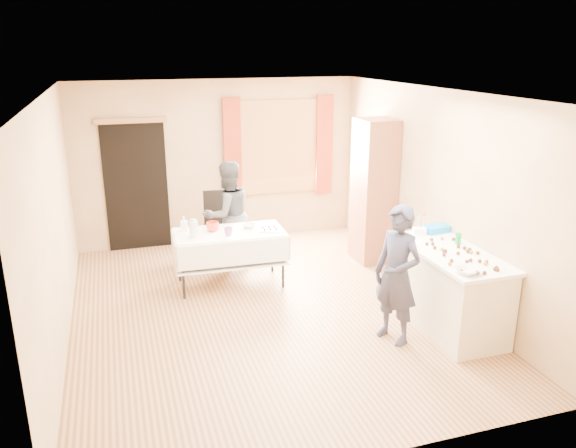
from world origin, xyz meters
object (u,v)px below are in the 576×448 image
object	(u,v)px
woman	(228,215)
girl	(397,275)
cabinet	(374,191)
counter	(448,289)
party_table	(230,253)
chair	(220,239)

from	to	relation	value
woman	girl	bearing A→B (deg)	99.23
cabinet	counter	bearing A→B (deg)	-92.61
girl	woman	xyz separation A→B (m)	(-1.28, 2.68, 0.01)
counter	girl	distance (m)	0.80
cabinet	party_table	bearing A→B (deg)	-172.31
counter	chair	size ratio (longest dim) A/B	1.53
chair	girl	distance (m)	3.34
cabinet	party_table	xyz separation A→B (m)	(-2.22, -0.30, -0.61)
chair	girl	world-z (taller)	girl
cabinet	girl	distance (m)	2.47
cabinet	counter	distance (m)	2.28
party_table	woman	size ratio (longest dim) A/B	0.96
party_table	girl	distance (m)	2.46
cabinet	woman	distance (m)	2.15
cabinet	party_table	world-z (taller)	cabinet
cabinet	chair	size ratio (longest dim) A/B	2.06
cabinet	counter	size ratio (longest dim) A/B	1.35
counter	chair	distance (m)	3.58
chair	girl	xyz separation A→B (m)	(1.33, -3.03, 0.46)
counter	chair	xyz separation A→B (m)	(-2.06, 2.92, -0.15)
woman	chair	bearing A→B (deg)	-96.70
cabinet	party_table	distance (m)	2.32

